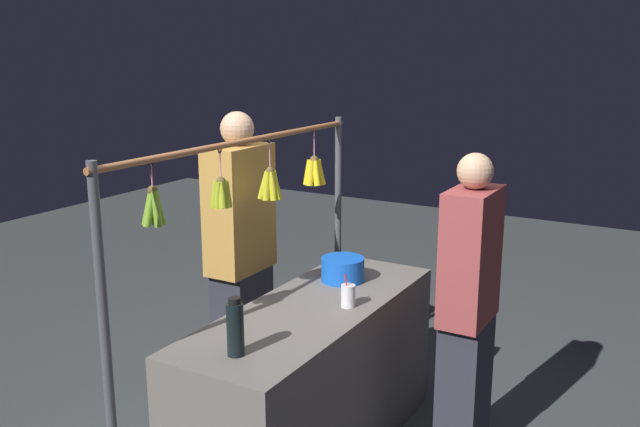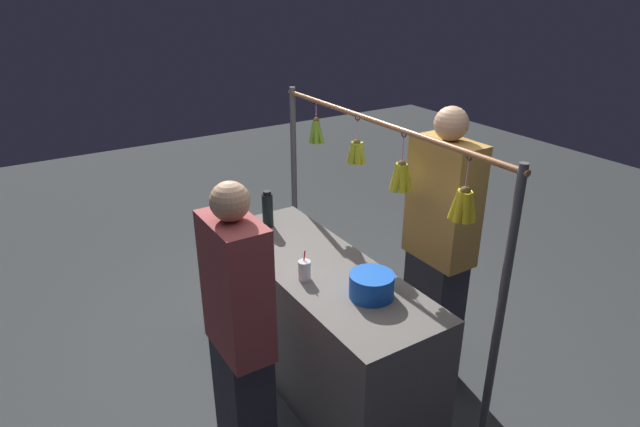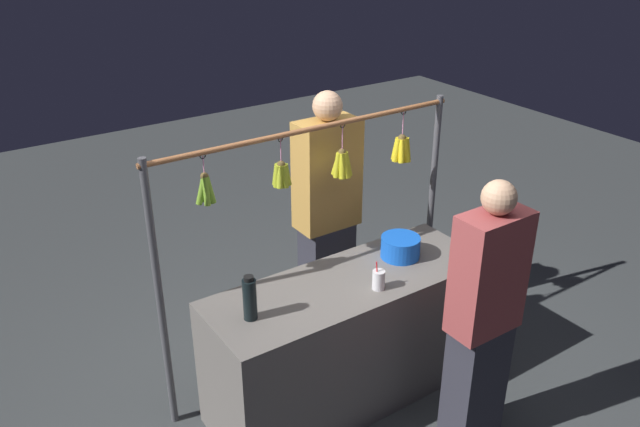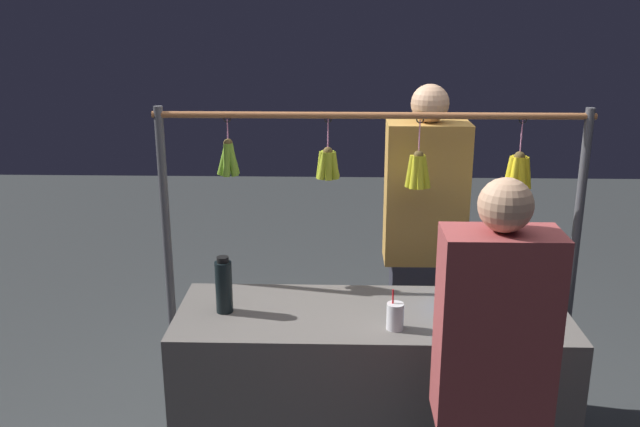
# 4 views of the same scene
# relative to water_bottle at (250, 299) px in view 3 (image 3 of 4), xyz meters

# --- Properties ---
(ground_plane) EXTENTS (12.00, 12.00, 0.00)m
(ground_plane) POSITION_rel_water_bottle_xyz_m (-0.66, -0.01, -0.98)
(ground_plane) COLOR #3B3F40
(market_counter) EXTENTS (1.76, 0.62, 0.85)m
(market_counter) POSITION_rel_water_bottle_xyz_m (-0.66, -0.01, -0.55)
(market_counter) COLOR #66605B
(market_counter) RESTS_ON ground
(display_rack) EXTENTS (2.09, 0.15, 1.72)m
(display_rack) POSITION_rel_water_bottle_xyz_m (-0.72, -0.41, 0.23)
(display_rack) COLOR #4C4C51
(display_rack) RESTS_ON ground
(water_bottle) EXTENTS (0.08, 0.08, 0.26)m
(water_bottle) POSITION_rel_water_bottle_xyz_m (0.00, 0.00, 0.00)
(water_bottle) COLOR black
(water_bottle) RESTS_ON market_counter
(blue_bucket) EXTENTS (0.25, 0.25, 0.14)m
(blue_bucket) POSITION_rel_water_bottle_xyz_m (-1.10, -0.06, -0.06)
(blue_bucket) COLOR blue
(blue_bucket) RESTS_ON market_counter
(drink_cup) EXTENTS (0.07, 0.07, 0.18)m
(drink_cup) POSITION_rel_water_bottle_xyz_m (-0.75, 0.15, -0.07)
(drink_cup) COLOR silver
(drink_cup) RESTS_ON market_counter
(vendor_person) EXTENTS (0.43, 0.23, 1.80)m
(vendor_person) POSITION_rel_water_bottle_xyz_m (-0.97, -0.68, -0.09)
(vendor_person) COLOR #2D2D38
(vendor_person) RESTS_ON ground
(customer_person) EXTENTS (0.39, 0.21, 1.65)m
(customer_person) POSITION_rel_water_bottle_xyz_m (-1.05, 0.69, -0.16)
(customer_person) COLOR #2D2D38
(customer_person) RESTS_ON ground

